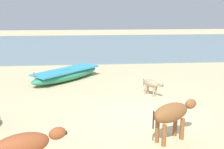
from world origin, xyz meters
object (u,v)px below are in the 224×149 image
Objects in this scene: calf_far_dun at (152,84)px; cow_adult_rust at (24,147)px; fishing_boat_2 at (67,74)px; cow_second_adult_brown at (172,114)px.

cow_adult_rust is at bearing -73.22° from calf_far_dun.
calf_far_dun is (3.78, -2.87, 0.19)m from fishing_boat_2.
fishing_boat_2 is 8.37m from cow_adult_rust.
fishing_boat_2 is 7.68m from cow_second_adult_brown.
fishing_boat_2 is at bearing 63.47° from cow_adult_rust.
cow_adult_rust is (-0.25, -8.35, 0.47)m from fishing_boat_2.
fishing_boat_2 is 4.04× the size of calf_far_dun.
cow_adult_rust is 1.68× the size of calf_far_dun.
cow_second_adult_brown is at bearing 70.64° from fishing_boat_2.
cow_second_adult_brown reaches higher than fishing_boat_2.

